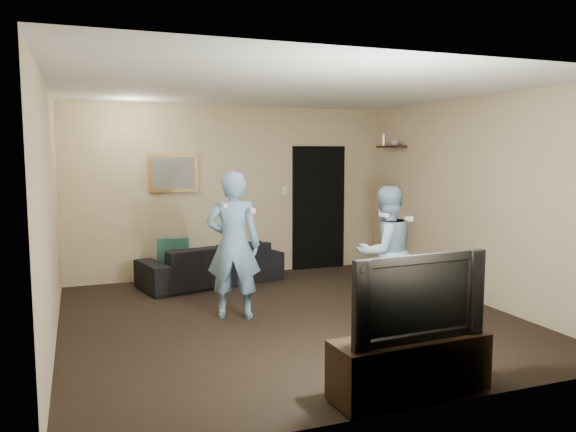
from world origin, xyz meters
name	(u,v)px	position (x,y,z in m)	size (l,w,h in m)	color
ground	(289,318)	(0.00, 0.00, 0.00)	(5.00, 5.00, 0.00)	black
ceiling	(289,89)	(0.00, 0.00, 2.60)	(5.00, 5.00, 0.04)	silver
wall_back	(232,191)	(0.00, 2.50, 1.30)	(5.00, 0.04, 2.60)	tan
wall_front	(413,237)	(0.00, -2.50, 1.30)	(5.00, 0.04, 2.60)	tan
wall_left	(50,215)	(-2.50, 0.00, 1.30)	(0.04, 5.00, 2.60)	tan
wall_right	(471,199)	(2.50, 0.00, 1.30)	(0.04, 5.00, 2.60)	tan
sofa	(211,264)	(-0.46, 1.98, 0.30)	(2.04, 0.80, 0.60)	black
throw_pillow	(173,254)	(-1.01, 1.98, 0.48)	(0.44, 0.14, 0.44)	#16443E
painting_frame	(173,173)	(-0.90, 2.48, 1.60)	(0.72, 0.05, 0.57)	olive
painting_canvas	(173,173)	(-0.90, 2.45, 1.60)	(0.62, 0.01, 0.47)	slate
doorway	(319,208)	(1.45, 2.47, 1.00)	(0.90, 0.06, 2.00)	black
light_switch	(284,190)	(0.85, 2.48, 1.30)	(0.08, 0.02, 0.12)	silver
wall_shelf	(391,147)	(2.39, 1.80, 1.99)	(0.20, 0.60, 0.03)	black
shelf_vase	(395,141)	(2.39, 1.70, 2.08)	(0.13, 0.13, 0.14)	#A4A5A9
shelf_figurine	(384,140)	(2.39, 2.03, 2.09)	(0.06, 0.06, 0.18)	silver
tv_console	(410,366)	(0.14, -2.29, 0.25)	(1.28, 0.41, 0.46)	black
television	(412,295)	(0.14, -2.29, 0.81)	(1.16, 0.15, 0.67)	black
wii_player_left	(233,245)	(-0.59, 0.25, 0.85)	(0.72, 0.60, 1.70)	#73A0C7
wii_player_right	(385,252)	(1.05, -0.35, 0.76)	(0.78, 0.63, 1.52)	#90B4D2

